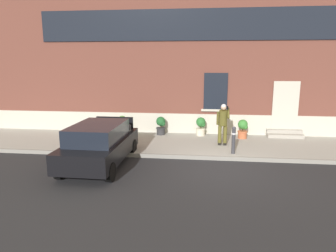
{
  "coord_description": "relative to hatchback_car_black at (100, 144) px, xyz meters",
  "views": [
    {
      "loc": [
        -0.63,
        -10.1,
        3.56
      ],
      "look_at": [
        -2.0,
        1.6,
        1.1
      ],
      "focal_mm": 33.07,
      "sensor_mm": 36.0,
      "label": 1
    }
  ],
  "objects": [
    {
      "name": "planter_charcoal",
      "position": [
        1.53,
        4.28,
        -0.18
      ],
      "size": [
        0.44,
        0.44,
        0.86
      ],
      "color": "#2D2D30",
      "rests_on": "sidewalk"
    },
    {
      "name": "planter_cream",
      "position": [
        3.42,
        4.31,
        -0.18
      ],
      "size": [
        0.44,
        0.44,
        0.86
      ],
      "color": "beige",
      "rests_on": "sidewalk"
    },
    {
      "name": "bollard_near_person",
      "position": [
        4.67,
        1.51,
        -0.08
      ],
      "size": [
        0.15,
        0.15,
        1.04
      ],
      "color": "#333338",
      "rests_on": "sidewalk"
    },
    {
      "name": "sidewalk",
      "position": [
        4.16,
        2.96,
        -0.71
      ],
      "size": [
        24.0,
        3.6,
        0.15
      ],
      "primitive_type": "cube",
      "color": "#99968E",
      "rests_on": "ground"
    },
    {
      "name": "planter_terracotta",
      "position": [
        5.31,
        3.98,
        -0.18
      ],
      "size": [
        0.44,
        0.44,
        0.86
      ],
      "color": "#B25B38",
      "rests_on": "sidewalk"
    },
    {
      "name": "person_on_phone",
      "position": [
        4.33,
        2.64,
        0.36
      ],
      "size": [
        0.51,
        0.51,
        1.74
      ],
      "rotation": [
        0.0,
        0.0,
        0.06
      ],
      "color": "#514C1E",
      "rests_on": "sidewalk"
    },
    {
      "name": "planter_olive",
      "position": [
        -0.35,
        4.32,
        -0.18
      ],
      "size": [
        0.44,
        0.44,
        0.86
      ],
      "color": "#606B38",
      "rests_on": "sidewalk"
    },
    {
      "name": "hatchback_car_black",
      "position": [
        0.0,
        0.0,
        0.0
      ],
      "size": [
        1.85,
        4.09,
        1.5
      ],
      "color": "black",
      "rests_on": "ground"
    },
    {
      "name": "curb_edge",
      "position": [
        4.16,
        1.1,
        -0.71
      ],
      "size": [
        24.0,
        0.12,
        0.15
      ],
      "primitive_type": "cube",
      "color": "gray",
      "rests_on": "ground"
    },
    {
      "name": "entrance_stoop",
      "position": [
        7.27,
        4.49,
        -0.51
      ],
      "size": [
        1.59,
        0.64,
        0.32
      ],
      "color": "#9E998E",
      "rests_on": "sidewalk"
    },
    {
      "name": "building_facade",
      "position": [
        4.17,
        5.45,
        2.94
      ],
      "size": [
        24.0,
        1.52,
        7.5
      ],
      "color": "brown",
      "rests_on": "ground"
    },
    {
      "name": "bollard_far_left",
      "position": [
        0.68,
        1.51,
        -0.08
      ],
      "size": [
        0.15,
        0.15,
        1.04
      ],
      "color": "#333338",
      "rests_on": "sidewalk"
    },
    {
      "name": "ground_plane",
      "position": [
        4.16,
        0.16,
        -0.79
      ],
      "size": [
        80.0,
        80.0,
        0.0
      ],
      "primitive_type": "plane",
      "color": "#232326"
    }
  ]
}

